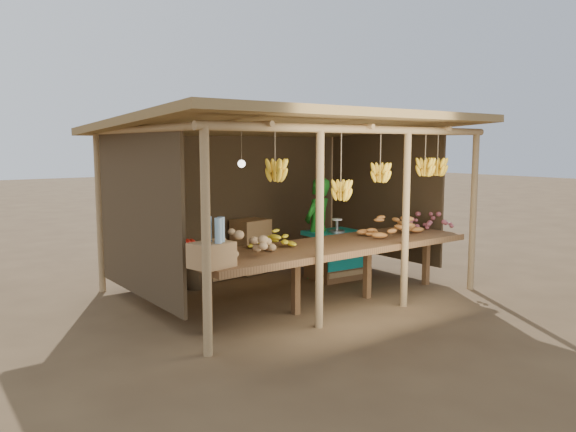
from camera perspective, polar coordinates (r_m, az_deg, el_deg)
ground at (r=7.94m, az=-0.00°, el=-7.54°), size 60.00×60.00×0.00m
stall_structure at (r=7.60m, az=0.46°, el=6.34°), size 4.70×3.50×2.43m
counter at (r=7.06m, az=4.66°, el=-3.28°), size 3.90×1.05×0.80m
potato_heap at (r=6.11m, az=-4.57°, el=-2.59°), size 1.14×0.88×0.37m
sweet_potato_heap at (r=7.76m, az=10.66°, el=-0.65°), size 1.00×0.83×0.35m
onion_heap at (r=8.43m, az=14.12°, el=-0.13°), size 0.82×0.61×0.35m
banana_pile at (r=6.76m, az=-1.60°, el=-1.71°), size 0.59×0.41×0.34m
tomato_basin at (r=6.21m, az=-10.37°, el=-3.46°), size 0.39×0.39×0.21m
bottle_box at (r=5.68m, az=-7.77°, el=-3.26°), size 0.46×0.39×0.51m
vendor at (r=8.56m, az=3.04°, el=-1.24°), size 0.65×0.54×1.53m
tarp_crate at (r=8.57m, az=4.75°, el=-3.80°), size 0.84×0.74×0.95m
carton_stack at (r=8.81m, az=-4.83°, el=-3.61°), size 1.14×0.47×0.84m
burlap_sacks at (r=8.02m, az=-10.73°, el=-5.59°), size 0.85×0.45×0.60m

